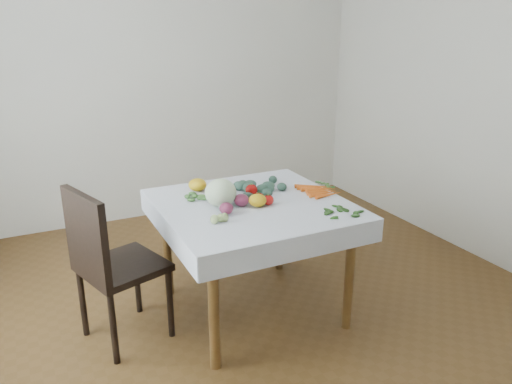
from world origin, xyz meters
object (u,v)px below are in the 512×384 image
(table, at_px, (253,218))
(carrot_bunch, at_px, (319,190))
(heirloom_back, at_px, (198,185))
(cabbage, at_px, (221,193))
(chair, at_px, (107,258))

(table, distance_m, carrot_bunch, 0.49)
(heirloom_back, relative_size, carrot_bunch, 0.42)
(table, bearing_deg, carrot_bunch, -1.30)
(cabbage, distance_m, heirloom_back, 0.34)
(chair, relative_size, cabbage, 5.04)
(table, bearing_deg, heirloom_back, 121.31)
(table, bearing_deg, chair, 177.18)
(table, relative_size, chair, 1.04)
(cabbage, bearing_deg, heirloom_back, 94.92)
(chair, relative_size, carrot_bunch, 3.38)
(chair, bearing_deg, cabbage, -0.89)
(chair, distance_m, heirloom_back, 0.78)
(chair, bearing_deg, carrot_bunch, -2.29)
(carrot_bunch, bearing_deg, heirloom_back, 151.57)
(table, bearing_deg, cabbage, 170.43)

